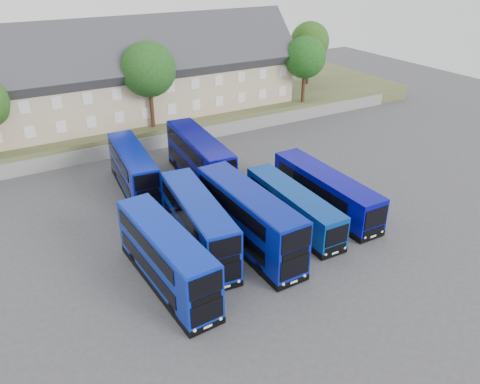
# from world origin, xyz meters

# --- Properties ---
(ground) EXTENTS (120.00, 120.00, 0.00)m
(ground) POSITION_xyz_m (0.00, 0.00, 0.00)
(ground) COLOR #414146
(ground) RESTS_ON ground
(retaining_wall) EXTENTS (70.00, 0.40, 1.50)m
(retaining_wall) POSITION_xyz_m (0.00, 24.00, 0.75)
(retaining_wall) COLOR slate
(retaining_wall) RESTS_ON ground
(earth_bank) EXTENTS (80.00, 20.00, 2.00)m
(earth_bank) POSITION_xyz_m (0.00, 34.00, 1.00)
(earth_bank) COLOR #49502D
(earth_bank) RESTS_ON ground
(terrace_row) EXTENTS (48.00, 10.40, 11.20)m
(terrace_row) POSITION_xyz_m (-3.00, 30.00, 6.60)
(terrace_row) COLOR tan
(terrace_row) RESTS_ON earth_bank
(dd_front_left) EXTENTS (3.03, 10.53, 4.13)m
(dd_front_left) POSITION_xyz_m (-6.06, 1.49, 2.03)
(dd_front_left) COLOR #0923A8
(dd_front_left) RESTS_ON ground
(dd_front_mid) EXTENTS (3.48, 10.65, 4.16)m
(dd_front_mid) POSITION_xyz_m (-2.60, 4.10, 2.04)
(dd_front_mid) COLOR #08229D
(dd_front_mid) RESTS_ON ground
(dd_front_right) EXTENTS (2.80, 11.23, 4.44)m
(dd_front_right) POSITION_xyz_m (0.75, 2.73, 2.18)
(dd_front_right) COLOR #071890
(dd_front_right) RESTS_ON ground
(dd_rear_left) EXTENTS (3.22, 10.32, 4.03)m
(dd_rear_left) POSITION_xyz_m (-3.67, 15.21, 1.98)
(dd_rear_left) COLOR #0919A6
(dd_rear_left) RESTS_ON ground
(dd_rear_right) EXTENTS (3.33, 11.32, 4.44)m
(dd_rear_right) POSITION_xyz_m (2.29, 14.18, 2.18)
(dd_rear_right) COLOR #070883
(dd_rear_right) RESTS_ON ground
(coach_east_a) EXTENTS (2.44, 10.77, 2.93)m
(coach_east_a) POSITION_xyz_m (5.39, 3.73, 1.43)
(coach_east_a) COLOR navy
(coach_east_a) RESTS_ON ground
(coach_east_b) EXTENTS (2.47, 11.64, 3.18)m
(coach_east_b) POSITION_xyz_m (9.16, 4.43, 1.56)
(coach_east_b) COLOR #070788
(coach_east_b) RESTS_ON ground
(tree_mid) EXTENTS (5.76, 5.76, 9.18)m
(tree_mid) POSITION_xyz_m (2.15, 25.60, 8.07)
(tree_mid) COLOR #382314
(tree_mid) RESTS_ON earth_bank
(tree_east) EXTENTS (5.12, 5.12, 8.16)m
(tree_east) POSITION_xyz_m (22.15, 25.10, 7.39)
(tree_east) COLOR #382314
(tree_east) RESTS_ON earth_bank
(tree_far) EXTENTS (5.44, 5.44, 8.67)m
(tree_far) POSITION_xyz_m (28.15, 32.10, 7.73)
(tree_far) COLOR #382314
(tree_far) RESTS_ON earth_bank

